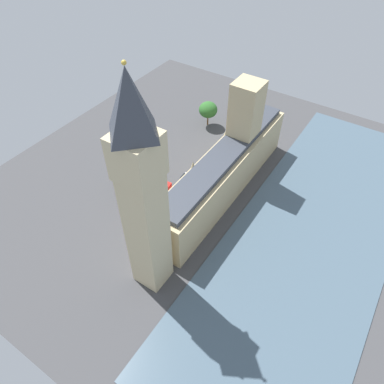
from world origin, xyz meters
TOP-DOWN VIEW (x-y plane):
  - ground_plane at (0.00, 0.00)m, footprint 135.66×135.66m
  - river_thames at (-32.20, 0.00)m, footprint 41.26×122.10m
  - parliament_building at (-1.99, -1.88)m, footprint 10.90×62.03m
  - clock_tower at (-2.79, 36.39)m, footprint 8.31×8.31m
  - car_yellow_cab_under_trees at (10.48, -14.88)m, footprint 2.07×4.26m
  - car_silver_leading at (11.03, 2.05)m, footprint 2.26×4.86m
  - double_decker_bus_corner at (11.31, 14.99)m, footprint 3.36×10.67m
  - pedestrian_near_tower at (6.39, -5.60)m, footprint 0.65×0.58m
  - plane_tree_by_river_gate at (22.15, 16.34)m, footprint 4.83×4.83m
  - plane_tree_trailing at (21.31, -29.11)m, footprint 7.04×7.04m
  - street_lamp_far_end at (21.42, 10.22)m, footprint 0.56×0.56m

SIDE VIEW (x-z plane):
  - ground_plane at x=0.00m, z-range 0.00..0.00m
  - river_thames at x=-32.20m, z-range 0.00..0.25m
  - pedestrian_near_tower at x=6.39m, z-range -0.08..1.46m
  - car_yellow_cab_under_trees at x=10.48m, z-range 0.01..1.75m
  - car_silver_leading at x=11.03m, z-range 0.02..1.76m
  - double_decker_bus_corner at x=11.31m, z-range 0.26..5.01m
  - street_lamp_far_end at x=21.42m, z-range 1.21..7.14m
  - plane_tree_by_river_gate at x=22.15m, z-range 1.73..9.40m
  - plane_tree_trailing at x=21.31m, z-range 1.86..11.61m
  - parliament_building at x=-1.99m, z-range -7.10..25.53m
  - clock_tower at x=-2.79m, z-range 1.00..58.33m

